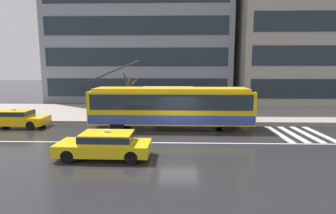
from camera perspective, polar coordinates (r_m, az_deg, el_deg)
name	(u,v)px	position (r m, az deg, el deg)	size (l,w,h in m)	color
ground_plane	(179,138)	(16.72, 2.30, -6.61)	(160.00, 160.00, 0.00)	#252426
sidewalk_slab	(178,112)	(25.79, 2.08, -1.11)	(80.00, 10.00, 0.14)	gray
crosswalk_stripe_edge_near	(279,134)	(19.10, 22.79, -5.35)	(0.44, 4.40, 0.01)	beige
crosswalk_stripe_inner_a	(292,134)	(19.44, 25.28, -5.27)	(0.44, 4.40, 0.01)	beige
crosswalk_stripe_center	(306,134)	(19.82, 27.67, -5.18)	(0.44, 4.40, 0.01)	beige
crosswalk_stripe_inner_b	(320,134)	(20.23, 29.97, -5.09)	(0.44, 4.40, 0.01)	beige
lane_centre_line	(179,143)	(15.56, 2.35, -7.74)	(72.00, 0.14, 0.01)	silver
trolleybus	(171,106)	(19.04, 0.70, 0.20)	(12.79, 2.68, 4.88)	yellow
taxi_queued_behind_bus	(16,118)	(22.48, -30.00, -2.02)	(4.36, 1.76, 1.39)	yellow
taxi_oncoming_near	(105,144)	(13.22, -13.41, -7.75)	(4.49, 1.86, 1.39)	yellow
bus_shelter	(168,95)	(22.09, 0.00, 2.55)	(4.22, 1.53, 2.65)	gray
pedestrian_at_shelter	(158,100)	(22.13, -2.28, 1.54)	(1.30, 1.30, 1.91)	#182A26
pedestrian_approaching_curb	(184,98)	(22.83, 3.52, 1.85)	(1.16, 1.16, 1.97)	black
pedestrian_walking_past	(118,99)	(23.09, -10.81, 1.76)	(1.56, 1.56, 1.92)	#223645
street_tree_bare	(128,94)	(23.39, -8.71, 2.82)	(2.08, 1.50, 3.86)	#4E3F27
office_tower_corner_left	(143,7)	(40.45, -5.49, 20.75)	(23.63, 14.84, 25.99)	gray
office_tower_corner_right	(324,15)	(42.61, 30.71, 16.66)	(24.31, 14.36, 22.56)	#9B998B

